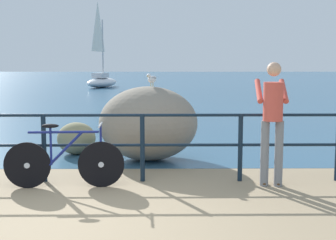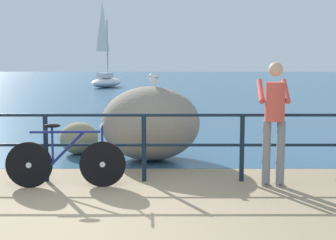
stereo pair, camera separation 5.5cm
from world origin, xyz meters
TOP-DOWN VIEW (x-y plane):
  - ground_plane at (0.00, 20.00)m, footprint 120.00×120.00m
  - sea_surface at (0.00, 47.68)m, footprint 120.00×90.00m
  - promenade_railing at (-0.00, 1.86)m, footprint 7.40×0.07m
  - bicycle at (-0.36, 1.51)m, footprint 1.70×0.48m
  - person_at_railing at (2.61, 1.59)m, footprint 0.49×0.66m
  - breakwater_boulder_main at (0.77, 3.42)m, footprint 1.80×1.63m
  - breakwater_boulder_left at (-0.65, 3.96)m, footprint 0.74×0.69m
  - seagull at (0.84, 3.45)m, footprint 0.22×0.33m
  - sailboat at (-3.43, 29.03)m, footprint 2.53×4.59m

SIDE VIEW (x-z plane):
  - ground_plane at x=0.00m, z-range -0.10..0.00m
  - sea_surface at x=0.00m, z-range 0.00..0.01m
  - breakwater_boulder_left at x=-0.65m, z-range 0.00..0.62m
  - bicycle at x=-0.36m, z-range -0.07..0.85m
  - promenade_railing at x=0.00m, z-range 0.13..1.15m
  - breakwater_boulder_main at x=0.77m, z-range 0.00..1.35m
  - sailboat at x=-3.43m, z-range -2.37..3.79m
  - person_at_railing at x=2.61m, z-range 0.10..1.88m
  - seagull at x=0.84m, z-range 1.37..1.60m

